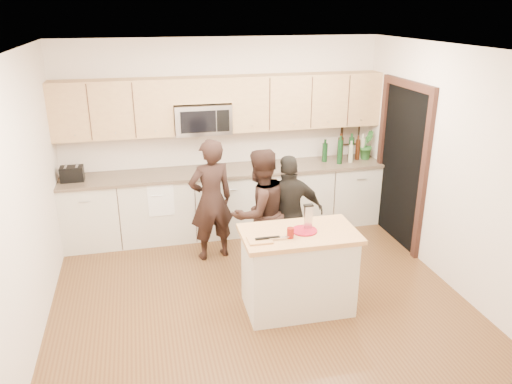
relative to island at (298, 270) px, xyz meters
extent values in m
plane|color=brown|center=(-0.37, 0.43, -0.45)|extent=(4.50, 4.50, 0.00)
cube|color=beige|center=(-0.37, 2.43, 0.90)|extent=(4.50, 0.02, 2.70)
cube|color=beige|center=(-0.37, -1.57, 0.90)|extent=(4.50, 0.02, 2.70)
cube|color=beige|center=(-2.62, 0.43, 0.90)|extent=(0.02, 4.00, 2.70)
cube|color=beige|center=(1.88, 0.43, 0.90)|extent=(0.02, 4.00, 2.70)
cube|color=white|center=(-0.37, 0.43, 2.25)|extent=(4.50, 4.00, 0.02)
cube|color=beige|center=(-0.37, 2.12, 0.00)|extent=(4.50, 0.62, 0.90)
cube|color=brown|center=(-0.37, 2.11, 0.47)|extent=(4.50, 0.66, 0.04)
cube|color=tan|center=(-1.84, 2.27, 1.37)|extent=(1.55, 0.33, 0.75)
cube|color=tan|center=(0.80, 2.27, 1.37)|extent=(2.17, 0.33, 0.75)
cube|color=tan|center=(-0.68, 2.27, 1.58)|extent=(0.78, 0.33, 0.33)
cube|color=silver|center=(-0.68, 2.23, 1.20)|extent=(0.76, 0.40, 0.40)
cube|color=black|center=(-0.76, 2.03, 1.20)|extent=(0.47, 0.01, 0.29)
cube|color=black|center=(-0.43, 2.03, 1.20)|extent=(0.17, 0.01, 0.29)
cube|color=black|center=(1.87, 1.33, 0.60)|extent=(0.02, 1.05, 2.10)
cube|color=black|center=(1.85, 0.76, 0.60)|extent=(0.06, 0.10, 2.10)
cube|color=black|center=(1.85, 1.91, 0.60)|extent=(0.06, 0.10, 2.10)
cube|color=black|center=(1.85, 1.33, 1.70)|extent=(0.06, 1.25, 0.10)
cube|color=black|center=(1.58, 2.42, 0.83)|extent=(0.30, 0.03, 0.38)
cube|color=tan|center=(1.58, 2.40, 0.83)|extent=(0.24, 0.00, 0.32)
cube|color=white|center=(-1.32, 1.81, 0.25)|extent=(0.34, 0.01, 0.48)
cube|color=white|center=(-1.32, 2.10, 0.48)|extent=(0.34, 0.60, 0.01)
cube|color=beige|center=(0.00, 0.00, -0.03)|extent=(1.11, 0.66, 0.85)
cube|color=tan|center=(0.00, 0.00, 0.42)|extent=(1.21, 0.72, 0.05)
cylinder|color=maroon|center=(0.05, 0.00, 0.45)|extent=(0.27, 0.27, 0.02)
cube|color=silver|center=(0.11, 0.06, 0.58)|extent=(0.08, 0.05, 0.24)
cube|color=black|center=(0.11, 0.06, 0.71)|extent=(0.10, 0.05, 0.02)
cylinder|color=#68100B|center=(-0.13, -0.11, 0.50)|extent=(0.07, 0.07, 0.11)
cube|color=tan|center=(-0.45, -0.11, 0.46)|extent=(0.24, 0.20, 0.02)
cube|color=black|center=(-0.37, -0.12, 0.47)|extent=(0.25, 0.03, 0.02)
cube|color=silver|center=(-0.25, -0.13, 0.47)|extent=(0.20, 0.03, 0.01)
cube|color=black|center=(-2.42, 2.10, 0.58)|extent=(0.29, 0.19, 0.19)
cube|color=silver|center=(-2.49, 2.10, 0.68)|extent=(0.03, 0.14, 0.00)
cube|color=silver|center=(-2.35, 2.10, 0.68)|extent=(0.03, 0.14, 0.00)
cylinder|color=black|center=(1.09, 2.16, 0.65)|extent=(0.08, 0.08, 0.33)
cylinder|color=#39180A|center=(1.33, 2.16, 0.69)|extent=(0.08, 0.08, 0.40)
cylinder|color=#ACA987|center=(1.44, 2.04, 0.64)|extent=(0.07, 0.07, 0.32)
cylinder|color=black|center=(1.49, 2.14, 0.69)|extent=(0.08, 0.08, 0.40)
cylinder|color=#39180A|center=(1.59, 2.14, 0.67)|extent=(0.07, 0.07, 0.36)
cylinder|color=#ACA987|center=(1.68, 2.18, 0.67)|extent=(0.08, 0.08, 0.37)
cylinder|color=black|center=(1.26, 2.01, 0.69)|extent=(0.08, 0.08, 0.41)
imported|color=#2B6729|center=(1.73, 2.15, 0.70)|extent=(0.29, 0.30, 0.42)
imported|color=black|center=(-0.71, 1.38, 0.34)|extent=(0.64, 0.49, 1.58)
imported|color=black|center=(-0.21, 0.86, 0.33)|extent=(0.93, 0.84, 1.56)
imported|color=black|center=(0.15, 0.86, 0.28)|extent=(0.86, 0.37, 1.46)
camera|label=1|loc=(-1.51, -4.43, 2.62)|focal=35.00mm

